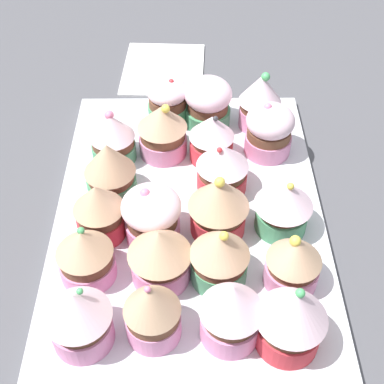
{
  "coord_description": "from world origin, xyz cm",
  "views": [
    {
      "loc": [
        -41.59,
        0.33,
        47.05
      ],
      "look_at": [
        0.0,
        0.0,
        4.2
      ],
      "focal_mm": 49.9,
      "sensor_mm": 36.0,
      "label": 1
    }
  ],
  "objects_px": {
    "cupcake_5": "(235,311)",
    "cupcake_18": "(102,210)",
    "cupcake_14": "(165,130)",
    "cupcake_16": "(82,317)",
    "cupcake_17": "(88,254)",
    "cupcake_19": "(113,169)",
    "cupcake_7": "(222,204)",
    "cupcake_11": "(156,311)",
    "cupcake_0": "(295,317)",
    "cupcake_6": "(223,255)",
    "napkin": "(166,68)",
    "cupcake_4": "(262,100)",
    "cupcake_10": "(210,102)",
    "cupcake_1": "(297,261)",
    "cupcake_12": "(163,255)",
    "cupcake_2": "(286,205)",
    "cupcake_13": "(155,215)",
    "cupcake_15": "(170,101)",
    "cupcake_3": "(272,130)",
    "baking_tray": "(192,213)",
    "cupcake_20": "(115,137)",
    "cupcake_9": "(214,137)",
    "cupcake_8": "(225,167)"
  },
  "relations": [
    {
      "from": "cupcake_5",
      "to": "cupcake_16",
      "type": "xyz_separation_m",
      "value": [
        -0.0,
        0.14,
        -0.0
      ]
    },
    {
      "from": "cupcake_12",
      "to": "cupcake_3",
      "type": "bearing_deg",
      "value": -33.62
    },
    {
      "from": "cupcake_2",
      "to": "cupcake_12",
      "type": "distance_m",
      "value": 0.15
    },
    {
      "from": "cupcake_5",
      "to": "cupcake_1",
      "type": "bearing_deg",
      "value": -47.39
    },
    {
      "from": "cupcake_7",
      "to": "cupcake_11",
      "type": "relative_size",
      "value": 1.05
    },
    {
      "from": "baking_tray",
      "to": "cupcake_1",
      "type": "bearing_deg",
      "value": -133.83
    },
    {
      "from": "cupcake_6",
      "to": "napkin",
      "type": "bearing_deg",
      "value": 9.68
    },
    {
      "from": "cupcake_4",
      "to": "cupcake_6",
      "type": "bearing_deg",
      "value": 165.75
    },
    {
      "from": "napkin",
      "to": "baking_tray",
      "type": "bearing_deg",
      "value": -172.81
    },
    {
      "from": "cupcake_5",
      "to": "cupcake_9",
      "type": "distance_m",
      "value": 0.25
    },
    {
      "from": "cupcake_0",
      "to": "cupcake_1",
      "type": "xyz_separation_m",
      "value": [
        0.07,
        -0.01,
        -0.01
      ]
    },
    {
      "from": "cupcake_1",
      "to": "cupcake_20",
      "type": "relative_size",
      "value": 0.96
    },
    {
      "from": "cupcake_13",
      "to": "cupcake_15",
      "type": "relative_size",
      "value": 1.05
    },
    {
      "from": "cupcake_0",
      "to": "cupcake_10",
      "type": "xyz_separation_m",
      "value": [
        0.33,
        0.06,
        -0.01
      ]
    },
    {
      "from": "cupcake_1",
      "to": "cupcake_20",
      "type": "xyz_separation_m",
      "value": [
        0.19,
        0.2,
        0.0
      ]
    },
    {
      "from": "cupcake_16",
      "to": "cupcake_19",
      "type": "bearing_deg",
      "value": -2.55
    },
    {
      "from": "baking_tray",
      "to": "cupcake_3",
      "type": "height_order",
      "value": "cupcake_3"
    },
    {
      "from": "cupcake_3",
      "to": "cupcake_11",
      "type": "height_order",
      "value": "cupcake_11"
    },
    {
      "from": "cupcake_7",
      "to": "cupcake_14",
      "type": "distance_m",
      "value": 0.15
    },
    {
      "from": "cupcake_5",
      "to": "cupcake_18",
      "type": "height_order",
      "value": "cupcake_5"
    },
    {
      "from": "cupcake_1",
      "to": "cupcake_18",
      "type": "height_order",
      "value": "cupcake_18"
    },
    {
      "from": "cupcake_13",
      "to": "cupcake_15",
      "type": "height_order",
      "value": "cupcake_13"
    },
    {
      "from": "cupcake_4",
      "to": "cupcake_5",
      "type": "relative_size",
      "value": 1.08
    },
    {
      "from": "baking_tray",
      "to": "cupcake_8",
      "type": "height_order",
      "value": "cupcake_8"
    },
    {
      "from": "cupcake_18",
      "to": "cupcake_7",
      "type": "bearing_deg",
      "value": -88.15
    },
    {
      "from": "cupcake_15",
      "to": "cupcake_17",
      "type": "height_order",
      "value": "same"
    },
    {
      "from": "cupcake_10",
      "to": "cupcake_17",
      "type": "bearing_deg",
      "value": 152.54
    },
    {
      "from": "cupcake_5",
      "to": "cupcake_16",
      "type": "relative_size",
      "value": 1.04
    },
    {
      "from": "baking_tray",
      "to": "cupcake_14",
      "type": "distance_m",
      "value": 0.11
    },
    {
      "from": "cupcake_4",
      "to": "cupcake_17",
      "type": "xyz_separation_m",
      "value": [
        -0.25,
        0.2,
        -0.01
      ]
    },
    {
      "from": "cupcake_15",
      "to": "cupcake_18",
      "type": "distance_m",
      "value": 0.21
    },
    {
      "from": "cupcake_1",
      "to": "cupcake_12",
      "type": "bearing_deg",
      "value": 87.38
    },
    {
      "from": "cupcake_3",
      "to": "cupcake_18",
      "type": "xyz_separation_m",
      "value": [
        -0.14,
        0.2,
        0.0
      ]
    },
    {
      "from": "cupcake_6",
      "to": "cupcake_8",
      "type": "relative_size",
      "value": 1.14
    },
    {
      "from": "cupcake_3",
      "to": "cupcake_17",
      "type": "height_order",
      "value": "cupcake_3"
    },
    {
      "from": "cupcake_8",
      "to": "cupcake_9",
      "type": "xyz_separation_m",
      "value": [
        0.05,
        0.01,
        0.0
      ]
    },
    {
      "from": "baking_tray",
      "to": "cupcake_2",
      "type": "distance_m",
      "value": 0.11
    },
    {
      "from": "cupcake_7",
      "to": "cupcake_19",
      "type": "distance_m",
      "value": 0.14
    },
    {
      "from": "cupcake_2",
      "to": "cupcake_18",
      "type": "xyz_separation_m",
      "value": [
        -0.01,
        0.2,
        0.0
      ]
    },
    {
      "from": "cupcake_17",
      "to": "cupcake_19",
      "type": "bearing_deg",
      "value": -6.35
    },
    {
      "from": "cupcake_16",
      "to": "cupcake_18",
      "type": "bearing_deg",
      "value": -1.52
    },
    {
      "from": "cupcake_11",
      "to": "cupcake_19",
      "type": "height_order",
      "value": "cupcake_11"
    },
    {
      "from": "cupcake_2",
      "to": "cupcake_13",
      "type": "relative_size",
      "value": 0.98
    },
    {
      "from": "cupcake_0",
      "to": "cupcake_18",
      "type": "relative_size",
      "value": 1.15
    },
    {
      "from": "cupcake_9",
      "to": "cupcake_5",
      "type": "bearing_deg",
      "value": -177.91
    },
    {
      "from": "cupcake_16",
      "to": "cupcake_18",
      "type": "height_order",
      "value": "cupcake_16"
    },
    {
      "from": "cupcake_18",
      "to": "cupcake_13",
      "type": "bearing_deg",
      "value": -95.42
    },
    {
      "from": "cupcake_8",
      "to": "cupcake_20",
      "type": "relative_size",
      "value": 0.95
    },
    {
      "from": "cupcake_14",
      "to": "cupcake_16",
      "type": "height_order",
      "value": "cupcake_14"
    },
    {
      "from": "cupcake_3",
      "to": "cupcake_15",
      "type": "xyz_separation_m",
      "value": [
        0.06,
        0.13,
        -0.0
      ]
    }
  ]
}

